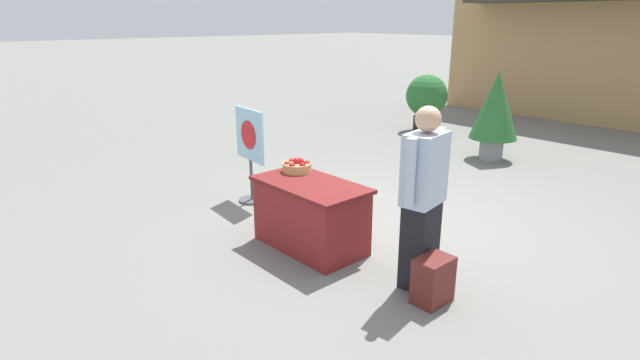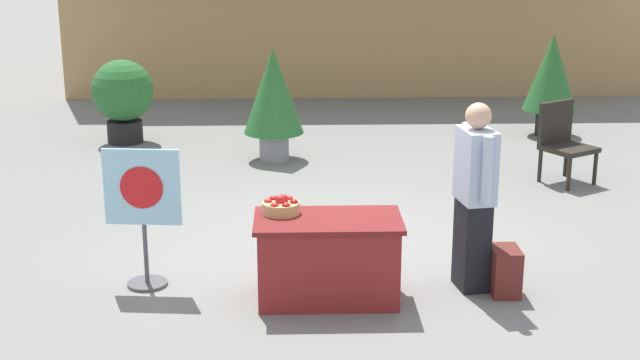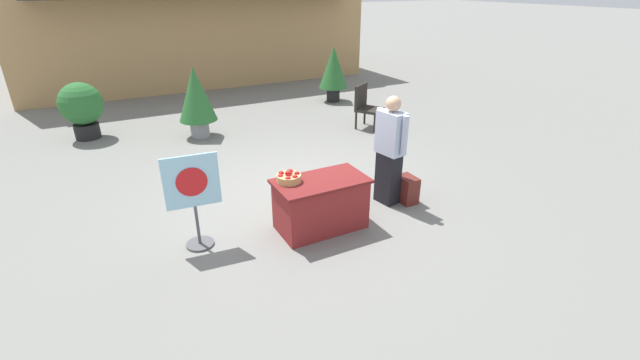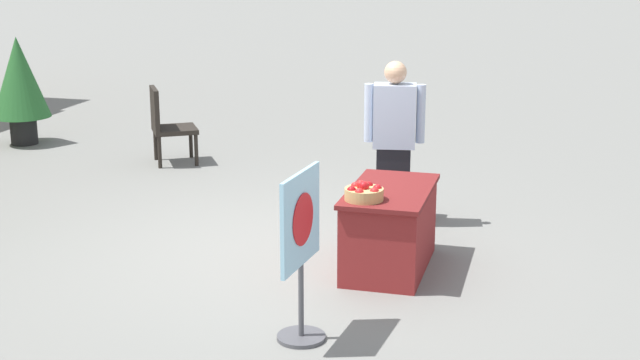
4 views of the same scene
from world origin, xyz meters
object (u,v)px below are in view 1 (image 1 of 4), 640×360
potted_plant_far_right (495,109)px  potted_plant_far_left (426,99)px  backpack (433,280)px  apple_basket (297,166)px  person_visitor (423,198)px  poster_board (250,150)px  display_table (311,215)px

potted_plant_far_right → potted_plant_far_left: (-2.22, 1.06, -0.19)m
backpack → potted_plant_far_left: (-4.32, 5.68, 0.50)m
apple_basket → potted_plant_far_left: (-2.37, 5.59, -0.09)m
apple_basket → potted_plant_far_left: 6.08m
person_visitor → poster_board: bearing=-11.9°
backpack → poster_board: (-3.17, 0.28, 0.50)m
display_table → apple_basket: apple_basket is taller
apple_basket → poster_board: poster_board is taller
potted_plant_far_right → apple_basket: bearing=-88.0°
poster_board → potted_plant_far_right: potted_plant_far_right is taller
apple_basket → potted_plant_far_right: 4.53m
person_visitor → poster_board: (-2.90, 0.13, -0.14)m
display_table → potted_plant_far_right: bearing=96.8°
poster_board → potted_plant_far_left: 5.52m
display_table → poster_board: (-1.61, 0.34, 0.34)m
person_visitor → potted_plant_far_left: (-4.05, 5.53, -0.15)m
display_table → potted_plant_far_left: size_ratio=1.03×
apple_basket → backpack: bearing=-2.6°
potted_plant_far_left → apple_basket: bearing=-67.0°
display_table → person_visitor: (1.28, 0.21, 0.49)m
person_visitor → potted_plant_far_left: bearing=-63.0°
display_table → person_visitor: person_visitor is taller
display_table → poster_board: poster_board is taller
apple_basket → potted_plant_far_right: (-0.16, 4.53, 0.10)m
poster_board → apple_basket: bearing=86.3°
poster_board → potted_plant_far_right: bearing=171.6°
potted_plant_far_left → potted_plant_far_right: bearing=-25.6°
display_table → poster_board: 1.68m
poster_board → person_visitor: bearing=92.7°
potted_plant_far_right → potted_plant_far_left: potted_plant_far_right is taller
potted_plant_far_right → poster_board: bearing=-103.7°
apple_basket → potted_plant_far_right: potted_plant_far_right is taller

